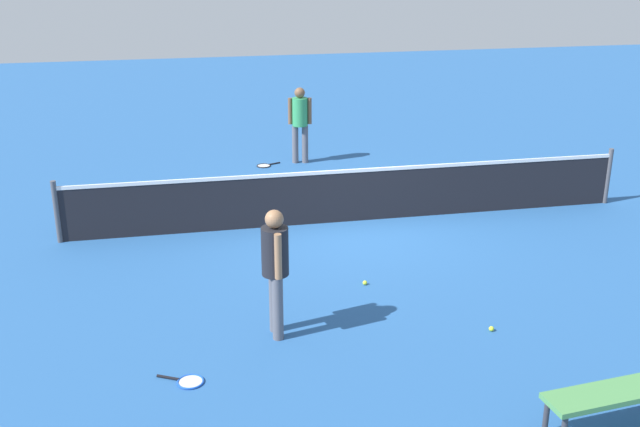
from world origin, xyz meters
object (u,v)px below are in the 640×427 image
(tennis_racket_near_player, at_px, (188,381))
(tennis_ball_near_player, at_px, (365,283))
(tennis_racket_far_player, at_px, (265,166))
(tennis_ball_midcourt, at_px, (491,329))
(player_near_side, at_px, (275,262))
(player_far_side, at_px, (300,119))
(courtside_bench, at_px, (614,396))

(tennis_racket_near_player, distance_m, tennis_ball_near_player, 3.37)
(tennis_racket_far_player, distance_m, tennis_ball_midcourt, 8.23)
(tennis_racket_near_player, xyz_separation_m, tennis_racket_far_player, (1.99, 8.44, 0.00))
(player_near_side, distance_m, tennis_racket_far_player, 7.65)
(tennis_racket_far_player, bearing_deg, tennis_ball_midcourt, -76.59)
(player_far_side, xyz_separation_m, tennis_ball_near_player, (-0.18, -6.46, -0.98))
(tennis_racket_far_player, xyz_separation_m, tennis_ball_near_player, (0.65, -6.34, 0.02))
(tennis_racket_far_player, relative_size, tennis_ball_near_player, 9.13)
(player_far_side, relative_size, tennis_ball_midcourt, 25.76)
(player_far_side, height_order, tennis_racket_near_player, player_far_side)
(player_near_side, xyz_separation_m, tennis_ball_midcourt, (2.74, -0.47, -0.98))
(player_far_side, bearing_deg, player_near_side, -102.22)
(player_near_side, bearing_deg, tennis_ball_near_player, 38.99)
(tennis_racket_far_player, height_order, tennis_ball_near_player, tennis_ball_near_player)
(tennis_ball_midcourt, bearing_deg, courtside_bench, -81.18)
(player_far_side, relative_size, tennis_ball_near_player, 25.76)
(tennis_racket_near_player, relative_size, tennis_ball_near_player, 9.02)
(player_near_side, xyz_separation_m, player_far_side, (1.66, 7.66, 0.00))
(tennis_racket_far_player, bearing_deg, player_near_side, -96.31)
(tennis_racket_near_player, xyz_separation_m, tennis_ball_near_player, (2.64, 2.10, 0.02))
(player_near_side, distance_m, player_far_side, 7.83)
(player_far_side, distance_m, tennis_ball_midcourt, 8.25)
(player_near_side, height_order, tennis_racket_far_player, player_near_side)
(player_near_side, distance_m, tennis_ball_near_player, 2.14)
(player_far_side, relative_size, tennis_racket_far_player, 2.82)
(player_near_side, distance_m, tennis_racket_near_player, 1.77)
(player_far_side, xyz_separation_m, tennis_ball_midcourt, (1.08, -8.12, -0.98))
(courtside_bench, bearing_deg, tennis_ball_near_player, 112.48)
(courtside_bench, bearing_deg, player_near_side, 139.10)
(player_far_side, relative_size, courtside_bench, 1.11)
(tennis_racket_far_player, distance_m, courtside_bench, 10.46)
(tennis_racket_far_player, relative_size, tennis_ball_midcourt, 9.13)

